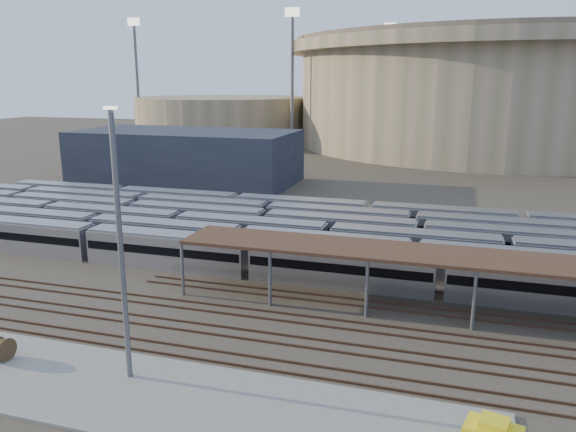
{
  "coord_description": "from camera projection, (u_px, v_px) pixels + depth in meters",
  "views": [
    {
      "loc": [
        15.81,
        -42.88,
        19.59
      ],
      "look_at": [
        -1.06,
        12.0,
        5.58
      ],
      "focal_mm": 35.0,
      "sensor_mm": 36.0,
      "label": 1
    }
  ],
  "objects": [
    {
      "name": "apron",
      "position": [
        108.0,
        388.0,
        36.45
      ],
      "size": [
        50.0,
        9.0,
        0.2
      ],
      "primitive_type": "cube",
      "color": "gray",
      "rests_on": "ground"
    },
    {
      "name": "floodlight_0",
      "position": [
        292.0,
        75.0,
        154.79
      ],
      "size": [
        4.0,
        1.0,
        38.4
      ],
      "color": "slate",
      "rests_on": "ground"
    },
    {
      "name": "yard_light_pole",
      "position": [
        121.0,
        248.0,
        35.56
      ],
      "size": [
        0.81,
        0.36,
        17.83
      ],
      "color": "slate",
      "rests_on": "apron"
    },
    {
      "name": "floodlight_1",
      "position": [
        137.0,
        76.0,
        179.78
      ],
      "size": [
        4.0,
        1.0,
        38.4
      ],
      "color": "slate",
      "rests_on": "ground"
    },
    {
      "name": "floodlight_3",
      "position": [
        388.0,
        76.0,
        195.52
      ],
      "size": [
        4.0,
        1.0,
        38.4
      ],
      "color": "slate",
      "rests_on": "ground"
    },
    {
      "name": "ground",
      "position": [
        259.0,
        310.0,
        48.97
      ],
      "size": [
        420.0,
        420.0,
        0.0
      ],
      "primitive_type": "plane",
      "color": "#383026",
      "rests_on": "ground"
    },
    {
      "name": "subway_trains",
      "position": [
        289.0,
        233.0,
        66.57
      ],
      "size": [
        124.78,
        23.9,
        3.6
      ],
      "color": "#B6B7BB",
      "rests_on": "ground"
    },
    {
      "name": "inspection_shed",
      "position": [
        532.0,
        266.0,
        45.23
      ],
      "size": [
        60.3,
        6.0,
        5.3
      ],
      "color": "slate",
      "rests_on": "ground"
    },
    {
      "name": "empty_tracks",
      "position": [
        238.0,
        333.0,
        44.31
      ],
      "size": [
        170.0,
        9.62,
        0.18
      ],
      "color": "#4C3323",
      "rests_on": "ground"
    },
    {
      "name": "cable_reel_east",
      "position": [
        2.0,
        349.0,
        39.69
      ],
      "size": [
        1.05,
        1.73,
        1.66
      ],
      "primitive_type": "cylinder",
      "rotation": [
        0.0,
        1.57,
        -0.08
      ],
      "color": "brown",
      "rests_on": "apron"
    },
    {
      "name": "service_building",
      "position": [
        186.0,
        157.0,
        108.85
      ],
      "size": [
        42.0,
        20.0,
        10.0
      ],
      "primitive_type": "cube",
      "color": "#1E232D",
      "rests_on": "ground"
    },
    {
      "name": "stadium",
      "position": [
        496.0,
        90.0,
        167.94
      ],
      "size": [
        124.0,
        124.0,
        32.5
      ],
      "color": "gray",
      "rests_on": "ground"
    },
    {
      "name": "secondary_arena",
      "position": [
        222.0,
        119.0,
        185.16
      ],
      "size": [
        56.0,
        56.0,
        14.0
      ],
      "primitive_type": "cylinder",
      "color": "gray",
      "rests_on": "ground"
    }
  ]
}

